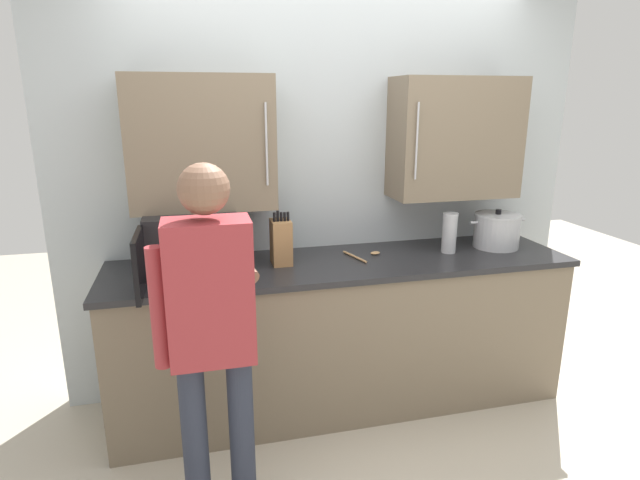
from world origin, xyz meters
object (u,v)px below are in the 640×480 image
Objects in this scene: knife_block at (281,242)px; wooden_spoon at (365,255)px; person_figure at (211,322)px; stock_pot at (497,231)px; microwave_oven at (187,242)px; thermos_flask at (449,233)px.

knife_block reaches higher than wooden_spoon.
wooden_spoon is (0.51, 0.02, -0.12)m from knife_block.
wooden_spoon is at bearing 1.86° from knife_block.
stock_pot is at bearing 24.12° from person_figure.
person_figure is (-0.43, -0.81, -0.09)m from knife_block.
microwave_oven is 0.44× the size of person_figure.
stock_pot is at bearing 0.28° from microwave_oven.
knife_block is 0.53m from wooden_spoon.
microwave_oven is 1.56m from thermos_flask.
person_figure is at bearing -84.04° from microwave_oven.
stock_pot is at bearing -0.55° from wooden_spoon.
stock_pot is 0.35m from thermos_flask.
thermos_flask is 1.67m from person_figure.
thermos_flask is at bearing 27.95° from person_figure.
microwave_oven is 2.85× the size of thermos_flask.
stock_pot is 1.54× the size of thermos_flask.
thermos_flask is (0.53, -0.04, 0.12)m from wooden_spoon.
stock_pot is 1.39m from knife_block.
microwave_oven is 1.91m from stock_pot.
stock_pot is (1.91, 0.01, -0.05)m from microwave_oven.
knife_block is at bearing 178.56° from thermos_flask.
microwave_oven reaches higher than knife_block.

